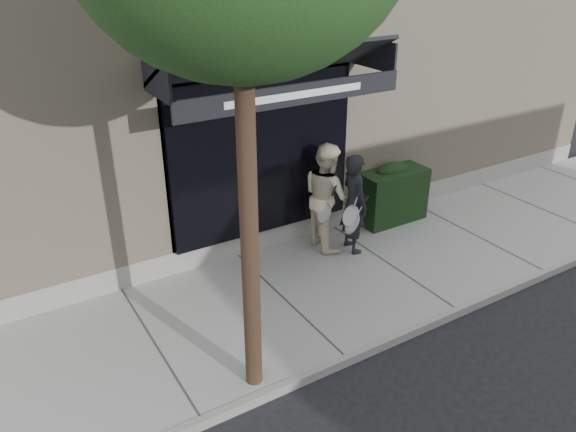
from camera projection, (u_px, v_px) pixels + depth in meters
ground at (386, 269)px, 9.36m from camera, size 80.00×80.00×0.00m
sidewalk at (387, 265)px, 9.33m from camera, size 20.00×3.00×0.12m
curb at (457, 312)px, 8.14m from camera, size 20.00×0.10×0.14m
building_facade at (244, 55)px, 11.95m from camera, size 14.30×8.04×5.64m
hedge at (391, 193)px, 10.54m from camera, size 1.30×0.70×1.14m
pedestrian_front at (354, 204)px, 9.34m from camera, size 0.69×0.89×1.73m
pedestrian_back at (327, 196)px, 9.45m from camera, size 0.79×0.97×1.86m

